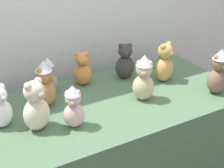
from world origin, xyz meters
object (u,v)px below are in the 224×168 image
Objects in this scene: teddy_bear_honey at (165,63)px; teddy_bear_charcoal at (125,62)px; teddy_bear_cream at (36,107)px; teddy_bear_ginger at (83,70)px; teddy_bear_mocha at (219,72)px; display_table at (112,146)px; teddy_bear_sand at (144,78)px; teddy_bear_ash at (49,76)px; teddy_bear_blush at (74,107)px; teddy_bear_snow at (0,108)px; party_cup_green at (163,62)px; teddy_bear_caramel at (45,84)px.

teddy_bear_charcoal is (-0.22, 0.18, -0.01)m from teddy_bear_honey.
teddy_bear_ginger is at bearing 13.91° from teddy_bear_cream.
teddy_bear_ginger is (-0.73, 0.55, -0.04)m from teddy_bear_mocha.
teddy_bear_sand is (0.18, -0.08, 0.52)m from display_table.
teddy_bear_ginger is at bearing 102.60° from display_table.
teddy_bear_blush is at bearing -76.93° from teddy_bear_ash.
teddy_bear_mocha is at bearing -74.85° from teddy_bear_honey.
teddy_bear_charcoal is (0.57, 0.40, -0.00)m from teddy_bear_blush.
teddy_bear_mocha is 1.01× the size of teddy_bear_sand.
teddy_bear_mocha reaches higher than teddy_bear_charcoal.
teddy_bear_mocha is at bearing 13.67° from teddy_bear_sand.
teddy_bear_charcoal is 1.06× the size of teddy_bear_snow.
party_cup_green is at bearing 37.11° from teddy_bear_honey.
party_cup_green is at bearing 71.01° from teddy_bear_sand.
teddy_bear_snow is (-0.29, -0.10, -0.03)m from teddy_bear_caramel.
teddy_bear_honey is at bearing 61.09° from teddy_bear_sand.
display_table is at bearing -54.23° from teddy_bear_caramel.
teddy_bear_mocha is 2.84× the size of party_cup_green.
teddy_bear_snow is at bearing -156.09° from teddy_bear_sand.
teddy_bear_mocha is 0.65m from teddy_bear_charcoal.
teddy_bear_ash is 0.82× the size of teddy_bear_mocha.
teddy_bear_mocha is at bearing 16.96° from teddy_bear_blush.
teddy_bear_honey is 0.94× the size of teddy_bear_sand.
teddy_bear_charcoal is 0.64m from teddy_bear_caramel.
teddy_bear_mocha is 1.16× the size of teddy_bear_charcoal.
teddy_bear_sand is (-0.06, -0.33, 0.02)m from teddy_bear_charcoal.
teddy_bear_ash is 0.42m from teddy_bear_cream.
teddy_bear_cream is 0.70m from teddy_bear_sand.
teddy_bear_mocha is at bearing -82.19° from party_cup_green.
teddy_bear_ash is at bearing 147.85° from teddy_bear_honey.
teddy_bear_honey reaches higher than teddy_bear_snow.
teddy_bear_mocha reaches higher than teddy_bear_cream.
teddy_bear_ash reaches higher than display_table.
teddy_bear_charcoal is at bearing 45.34° from display_table.
teddy_bear_mocha is at bearing -20.22° from display_table.
teddy_bear_mocha reaches higher than party_cup_green.
teddy_bear_blush is at bearing -48.82° from teddy_bear_cream.
teddy_bear_honey is at bearing -126.50° from party_cup_green.
teddy_bear_sand reaches higher than teddy_bear_honey.
teddy_bear_charcoal is 0.89× the size of teddy_bear_caramel.
teddy_bear_charcoal is (-0.42, 0.50, -0.03)m from teddy_bear_mocha.
teddy_bear_snow reaches higher than party_cup_green.
teddy_bear_charcoal is at bearing -24.17° from teddy_bear_caramel.
teddy_bear_honey is at bearing 9.00° from display_table.
teddy_bear_mocha is (0.98, -0.54, 0.03)m from teddy_bear_ash.
teddy_bear_charcoal is at bearing 179.74° from party_cup_green.
teddy_bear_honey is 0.82m from teddy_bear_ash.
display_table is at bearing -30.06° from teddy_bear_snow.
teddy_bear_ginger is (-0.07, 0.30, 0.48)m from display_table.
party_cup_green is (0.35, -0.00, -0.07)m from teddy_bear_charcoal.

